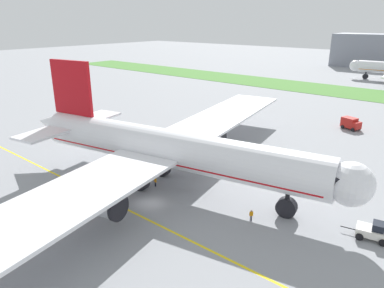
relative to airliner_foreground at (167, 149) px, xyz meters
name	(u,v)px	position (x,y,z in m)	size (l,w,h in m)	color
ground_plane	(151,203)	(2.03, -5.65, -6.45)	(600.00, 600.00, 0.00)	gray
apron_taxi_line	(133,212)	(2.03, -9.13, -6.44)	(280.00, 0.36, 0.01)	yellow
grass_median_strip	(363,94)	(2.03, 100.14, -6.40)	(320.00, 24.00, 0.10)	#4C8438
airliner_foreground	(167,149)	(0.00, 0.00, 0.00)	(58.13, 93.26, 18.99)	white
pushback_tug	(373,231)	(29.42, 5.65, -5.41)	(5.59, 3.24, 2.28)	white
ground_crew_wingwalker_port	(251,214)	(15.88, -0.50, -5.45)	(0.43, 0.52, 1.65)	black
ground_crew_marshaller_front	(155,181)	(-1.45, -1.30, -5.47)	(0.56, 0.32, 1.61)	black
service_truck_baggage_loader	(351,123)	(12.37, 51.95, -4.92)	(4.93, 3.80, 2.83)	#B21E19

